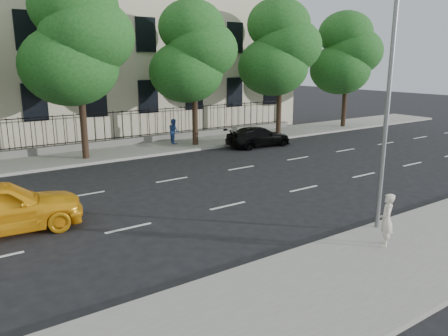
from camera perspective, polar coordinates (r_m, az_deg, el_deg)
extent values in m
plane|color=black|center=(14.77, 6.13, -7.51)|extent=(120.00, 120.00, 0.00)
cube|color=gray|center=(12.27, 18.69, -12.46)|extent=(60.00, 4.00, 0.15)
cube|color=gray|center=(26.53, -13.95, 1.96)|extent=(60.00, 4.00, 0.15)
cube|color=beige|center=(34.76, -20.50, 19.06)|extent=(34.00, 12.00, 18.00)
cube|color=slate|center=(28.04, -15.23, 3.09)|extent=(30.00, 0.50, 0.40)
cube|color=black|center=(27.99, -15.27, 3.69)|extent=(28.80, 0.05, 0.05)
cube|color=black|center=(27.77, -15.48, 6.94)|extent=(28.80, 0.05, 0.05)
cylinder|color=slate|center=(14.15, 20.61, 8.07)|extent=(0.14, 0.14, 8.00)
cylinder|color=#382619|center=(24.85, -17.84, 5.00)|extent=(0.36, 0.36, 3.32)
ellipsoid|color=#184A1A|center=(24.77, -19.52, 12.48)|extent=(5.13, 5.13, 4.21)
ellipsoid|color=#184A1A|center=(24.58, -17.39, 16.11)|extent=(4.86, 4.86, 4.00)
ellipsoid|color=#184A1A|center=(25.15, -19.00, 19.33)|extent=(4.59, 4.59, 3.78)
cylinder|color=#382619|center=(27.68, -3.80, 6.22)|extent=(0.36, 0.36, 3.08)
ellipsoid|color=#184A1A|center=(27.50, -4.96, 12.38)|extent=(4.56, 4.56, 3.74)
ellipsoid|color=#184A1A|center=(27.53, -2.80, 15.17)|extent=(4.32, 4.32, 3.55)
ellipsoid|color=#184A1A|center=(27.90, -4.25, 17.84)|extent=(4.08, 4.08, 3.36)
cylinder|color=#382619|center=(31.81, 7.17, 7.27)|extent=(0.36, 0.36, 3.22)
ellipsoid|color=#184A1A|center=(31.57, 6.41, 13.01)|extent=(4.94, 4.94, 4.06)
ellipsoid|color=#184A1A|center=(31.81, 8.37, 15.53)|extent=(4.68, 4.68, 3.85)
ellipsoid|color=#184A1A|center=(32.06, 7.15, 18.12)|extent=(4.42, 4.42, 3.64)
cylinder|color=#382619|center=(36.83, 15.40, 7.61)|extent=(0.36, 0.36, 3.01)
ellipsoid|color=#184A1A|center=(36.54, 14.93, 12.32)|extent=(4.75, 4.75, 3.90)
ellipsoid|color=#184A1A|center=(36.90, 16.61, 14.37)|extent=(4.50, 4.50, 3.70)
ellipsoid|color=#184A1A|center=(37.03, 15.61, 16.56)|extent=(4.25, 4.25, 3.50)
imported|color=black|center=(27.97, 4.54, 4.10)|extent=(4.48, 2.02, 1.27)
imported|color=beige|center=(13.40, 20.46, -6.38)|extent=(0.68, 0.64, 1.56)
imported|color=#2A4D98|center=(28.34, -6.57, 4.81)|extent=(0.70, 0.84, 1.59)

